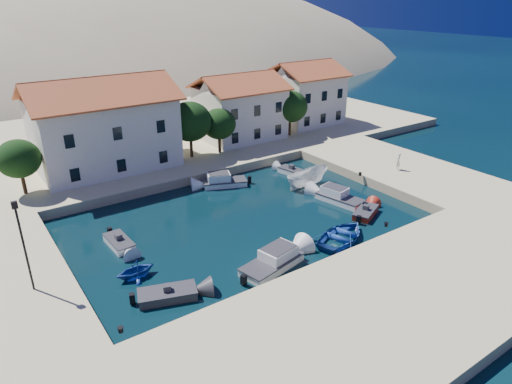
% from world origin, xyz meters
% --- Properties ---
extents(ground, '(400.00, 400.00, 0.00)m').
position_xyz_m(ground, '(0.00, 0.00, 0.00)').
color(ground, black).
rests_on(ground, ground).
extents(quay_south, '(52.00, 12.00, 1.00)m').
position_xyz_m(quay_south, '(0.00, -6.00, 0.50)').
color(quay_south, beige).
rests_on(quay_south, ground).
extents(quay_east, '(11.00, 20.00, 1.00)m').
position_xyz_m(quay_east, '(20.50, 10.00, 0.50)').
color(quay_east, beige).
rests_on(quay_east, ground).
extents(quay_west, '(8.00, 20.00, 1.00)m').
position_xyz_m(quay_west, '(-19.00, 10.00, 0.50)').
color(quay_west, beige).
rests_on(quay_west, ground).
extents(quay_north, '(80.00, 36.00, 1.00)m').
position_xyz_m(quay_north, '(2.00, 38.00, 0.50)').
color(quay_north, beige).
rests_on(quay_north, ground).
extents(hills, '(254.00, 176.00, 99.00)m').
position_xyz_m(hills, '(20.64, 123.62, -23.40)').
color(hills, tan).
rests_on(hills, ground).
extents(building_left, '(14.70, 9.45, 9.70)m').
position_xyz_m(building_left, '(-6.00, 28.00, 5.94)').
color(building_left, white).
rests_on(building_left, quay_north).
extents(building_mid, '(10.50, 8.40, 8.30)m').
position_xyz_m(building_mid, '(12.00, 29.00, 5.22)').
color(building_mid, white).
rests_on(building_mid, quay_north).
extents(building_right, '(9.45, 8.40, 8.80)m').
position_xyz_m(building_right, '(24.00, 30.00, 5.47)').
color(building_right, white).
rests_on(building_right, quay_north).
extents(trees, '(37.30, 5.30, 6.45)m').
position_xyz_m(trees, '(4.51, 25.46, 4.84)').
color(trees, '#382314').
rests_on(trees, quay_north).
extents(lamppost, '(0.35, 0.25, 6.22)m').
position_xyz_m(lamppost, '(-17.50, 8.00, 4.75)').
color(lamppost, black).
rests_on(lamppost, quay_west).
extents(bollards, '(29.36, 9.56, 0.30)m').
position_xyz_m(bollards, '(2.80, 3.87, 1.15)').
color(bollards, black).
rests_on(bollards, ground).
extents(motorboat_grey_sw, '(4.17, 2.83, 1.25)m').
position_xyz_m(motorboat_grey_sw, '(-10.30, 3.43, 0.29)').
color(motorboat_grey_sw, '#343338').
rests_on(motorboat_grey_sw, ground).
extents(cabin_cruiser_south, '(5.43, 3.21, 1.60)m').
position_xyz_m(cabin_cruiser_south, '(-2.45, 2.43, 0.48)').
color(cabin_cruiser_south, white).
rests_on(cabin_cruiser_south, ground).
extents(rowboat_south, '(6.38, 5.29, 1.14)m').
position_xyz_m(rowboat_south, '(4.67, 2.46, 0.00)').
color(rowboat_south, '#1B3E96').
rests_on(rowboat_south, ground).
extents(motorboat_red_se, '(3.63, 2.74, 1.25)m').
position_xyz_m(motorboat_red_se, '(9.66, 4.49, 0.30)').
color(motorboat_red_se, maroon).
rests_on(motorboat_red_se, ground).
extents(cabin_cruiser_east, '(2.81, 4.96, 1.60)m').
position_xyz_m(cabin_cruiser_east, '(9.82, 7.95, 0.48)').
color(cabin_cruiser_east, white).
rests_on(cabin_cruiser_east, ground).
extents(boat_east, '(5.32, 2.12, 2.03)m').
position_xyz_m(boat_east, '(9.87, 12.82, 0.00)').
color(boat_east, white).
rests_on(boat_east, ground).
extents(motorboat_white_ne, '(2.01, 3.25, 1.25)m').
position_xyz_m(motorboat_white_ne, '(10.76, 16.52, 0.30)').
color(motorboat_white_ne, white).
rests_on(motorboat_white_ne, ground).
extents(rowboat_west, '(2.85, 2.48, 1.46)m').
position_xyz_m(rowboat_west, '(-11.11, 7.01, 0.00)').
color(rowboat_west, '#1B3E96').
rests_on(rowboat_west, ground).
extents(motorboat_white_west, '(1.63, 3.42, 1.25)m').
position_xyz_m(motorboat_white_west, '(-10.57, 11.94, 0.30)').
color(motorboat_white_west, white).
rests_on(motorboat_white_west, ground).
extents(cabin_cruiser_north, '(4.91, 3.45, 1.60)m').
position_xyz_m(cabin_cruiser_north, '(2.86, 17.86, 0.48)').
color(cabin_cruiser_north, white).
rests_on(cabin_cruiser_north, ground).
extents(pedestrian, '(0.80, 0.66, 1.88)m').
position_xyz_m(pedestrian, '(19.29, 8.94, 1.94)').
color(pedestrian, white).
rests_on(pedestrian, quay_east).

